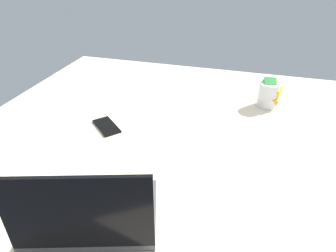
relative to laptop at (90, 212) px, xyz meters
The scene contains 4 objects.
bed_mattress 56.87cm from the laptop, 109.50° to the right, with size 180.00×140.00×18.00cm, color beige.
laptop is the anchor object (origin of this frame).
snack_cup 92.95cm from the laptop, 117.90° to the right, with size 10.38×9.00×13.22cm.
cell_phone 49.06cm from the laptop, 68.44° to the right, with size 6.80×14.00×0.80cm, color black.
Camera 1 is at (-15.27, 98.55, 80.78)cm, focal length 32.26 mm.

